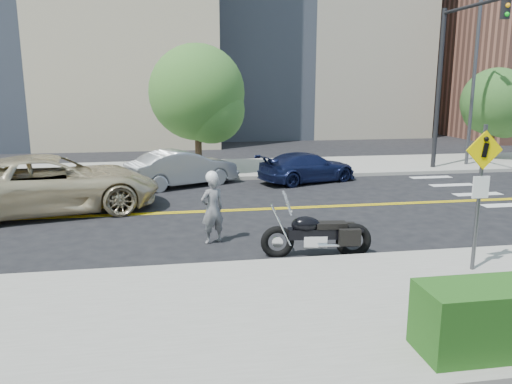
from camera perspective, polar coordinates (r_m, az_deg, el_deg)
The scene contains 14 objects.
ground_plane at distance 15.85m, azimuth -2.40°, elevation -2.10°, with size 120.00×120.00×0.00m, color black.
sidewalk_near at distance 8.85m, azimuth 3.72°, elevation -13.58°, with size 60.00×5.00×0.15m, color #9E9B91.
sidewalk_far at distance 23.15m, azimuth -4.67°, elevation 2.63°, with size 60.00×5.00×0.15m, color #9E9B91.
building_mid at distance 42.84m, azimuth 4.28°, elevation 20.37°, with size 18.00×14.00×20.00m, color #A39984.
lamp_post at distance 25.78m, azimuth 23.63°, elevation 11.75°, with size 0.16×0.16×8.00m, color #4C4C51.
traffic_light at distance 23.54m, azimuth 21.45°, elevation 13.24°, with size 0.28×4.50×7.00m.
pedestrian_sign at distance 10.97m, azimuth 24.28°, elevation 0.83°, with size 0.78×0.08×3.00m.
motorcyclist at distance 12.48m, azimuth -5.01°, elevation -1.76°, with size 0.75×0.64×1.84m.
motorcycle at distance 11.61m, azimuth 7.01°, elevation -3.68°, with size 2.49×0.76×1.51m, color black, non-canonical shape.
suv at distance 16.68m, azimuth -22.24°, elevation 0.86°, with size 2.98×6.46×1.79m, color beige.
parked_car_silver at distance 19.72m, azimuth -8.38°, elevation 2.72°, with size 1.50×4.30×1.42m, color #999CA0.
parked_car_blue at distance 20.44m, azimuth 5.89°, elevation 2.83°, with size 1.69×4.16×1.21m, color #182048.
tree_far_a at distance 21.97m, azimuth -6.75°, elevation 11.21°, with size 4.12×4.12×5.63m.
tree_far_b at distance 28.59m, azimuth 25.71°, elevation 9.25°, with size 3.43×3.43×4.75m.
Camera 1 is at (-1.84, -15.25, 3.93)m, focal length 35.00 mm.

